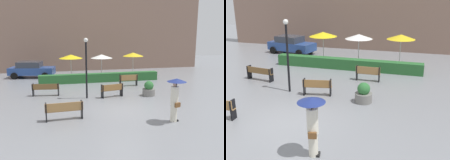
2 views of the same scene
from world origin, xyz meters
TOP-DOWN VIEW (x-y plane):
  - ground_plane at (0.00, 0.00)m, footprint 60.00×60.00m
  - bench_near_left at (-3.33, -0.78)m, footprint 1.88×0.44m
  - bench_back_row at (2.18, 6.19)m, footprint 1.52×0.33m
  - bench_far_left at (-4.35, 4.41)m, footprint 1.86×0.60m
  - bench_mid_center at (0.03, 3.01)m, footprint 1.57×0.64m
  - pedestrian_with_umbrella at (1.87, -2.26)m, footprint 0.91×0.91m
  - planter_pot at (2.58, 2.80)m, footprint 0.86×0.86m
  - lamp_post at (-1.67, 3.14)m, footprint 0.28×0.28m
  - patio_umbrella_yellow at (-2.17, 10.24)m, footprint 2.17×2.17m
  - patio_umbrella_white at (0.71, 10.14)m, footprint 2.06×2.06m
  - patio_umbrella_yellow_far at (3.82, 10.03)m, footprint 2.02×2.02m
  - hedge_strip at (0.25, 8.40)m, footprint 10.57×0.70m
  - building_facade at (0.00, 16.00)m, footprint 28.00×1.20m
  - parked_car at (-5.86, 12.03)m, footprint 4.47×2.65m

SIDE VIEW (x-z plane):
  - ground_plane at x=0.00m, z-range 0.00..0.00m
  - hedge_strip at x=0.25m, z-range 0.00..0.77m
  - planter_pot at x=2.58m, z-range -0.07..0.96m
  - bench_far_left at x=-4.35m, z-range 0.09..0.94m
  - bench_mid_center at x=0.03m, z-range 0.08..0.98m
  - bench_near_left at x=-3.33m, z-range 0.09..1.00m
  - bench_back_row at x=2.18m, z-range 0.08..1.02m
  - parked_car at x=-5.86m, z-range 0.03..1.60m
  - pedestrian_with_umbrella at x=1.87m, z-range 0.28..2.44m
  - patio_umbrella_white at x=0.71m, z-range 0.96..3.25m
  - patio_umbrella_yellow at x=-2.17m, z-range 0.98..3.30m
  - patio_umbrella_yellow_far at x=3.82m, z-range 1.03..3.44m
  - lamp_post at x=-1.67m, z-range 0.45..4.41m
  - building_facade at x=0.00m, z-range 0.00..8.81m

